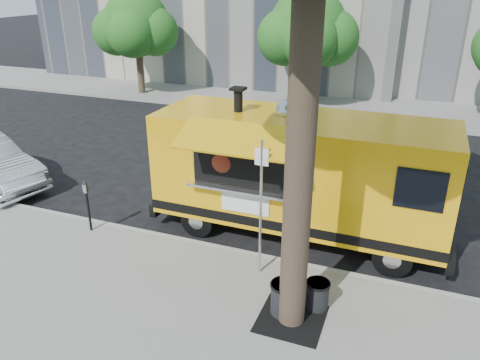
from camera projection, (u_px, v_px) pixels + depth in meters
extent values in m
plane|color=black|center=(222.00, 231.00, 12.03)|extent=(120.00, 120.00, 0.00)
cube|color=gray|center=(136.00, 329.00, 8.57)|extent=(60.00, 6.00, 0.15)
cube|color=#999993|center=(207.00, 247.00, 11.20)|extent=(60.00, 0.14, 0.16)
cube|color=gray|center=(326.00, 105.00, 23.55)|extent=(60.00, 5.00, 0.15)
cylinder|color=#33261C|center=(300.00, 156.00, 7.42)|extent=(0.48, 0.48, 6.50)
cube|color=black|center=(291.00, 319.00, 8.71)|extent=(1.20, 1.20, 0.02)
cylinder|color=#33261C|center=(140.00, 69.00, 25.26)|extent=(0.36, 0.36, 2.60)
sphere|color=#165418|center=(136.00, 23.00, 24.32)|extent=(3.42, 3.42, 3.42)
cylinder|color=#33261C|center=(305.00, 79.00, 22.65)|extent=(0.36, 0.36, 2.60)
sphere|color=#165418|center=(308.00, 28.00, 21.69)|extent=(3.60, 3.60, 3.60)
cylinder|color=silver|center=(261.00, 210.00, 9.53)|extent=(0.06, 0.06, 3.00)
cube|color=white|center=(262.00, 157.00, 9.07)|extent=(0.28, 0.02, 0.35)
cylinder|color=black|center=(89.00, 211.00, 11.59)|extent=(0.06, 0.06, 1.05)
cube|color=silver|center=(85.00, 188.00, 11.34)|extent=(0.10, 0.08, 0.22)
sphere|color=black|center=(85.00, 184.00, 11.29)|extent=(0.11, 0.11, 0.11)
cube|color=#F6B00C|center=(300.00, 169.00, 11.23)|extent=(6.93, 2.39, 2.50)
cube|color=black|center=(298.00, 206.00, 11.64)|extent=(6.95, 2.41, 0.23)
cube|color=black|center=(449.00, 243.00, 10.57)|extent=(0.20, 2.22, 0.32)
cube|color=black|center=(173.00, 195.00, 12.94)|extent=(0.20, 2.22, 0.32)
cube|color=black|center=(460.00, 174.00, 9.91)|extent=(0.06, 1.87, 1.01)
cylinder|color=black|center=(393.00, 257.00, 10.14)|extent=(0.85, 0.30, 0.85)
cylinder|color=black|center=(399.00, 218.00, 11.81)|extent=(0.85, 0.30, 0.85)
cylinder|color=black|center=(198.00, 220.00, 11.70)|extent=(0.85, 0.30, 0.85)
cylinder|color=black|center=(229.00, 189.00, 13.37)|extent=(0.85, 0.30, 0.85)
cube|color=black|center=(247.00, 164.00, 10.45)|extent=(2.55, 0.20, 1.12)
cube|color=silver|center=(244.00, 191.00, 10.55)|extent=(2.76, 0.37, 0.06)
cube|color=#F6B00C|center=(237.00, 139.00, 9.67)|extent=(2.66, 1.03, 0.44)
cube|color=white|center=(245.00, 202.00, 10.75)|extent=(1.17, 0.05, 0.53)
cylinder|color=black|center=(238.00, 101.00, 11.16)|extent=(0.21, 0.21, 0.59)
sphere|color=silver|center=(288.00, 112.00, 11.04)|extent=(0.60, 0.60, 0.60)
sphere|color=brown|center=(228.00, 158.00, 10.91)|extent=(0.89, 0.89, 0.89)
cylinder|color=#FF590C|center=(224.00, 167.00, 10.76)|extent=(0.36, 0.13, 0.36)
cylinder|color=black|center=(284.00, 298.00, 8.76)|extent=(0.50, 0.50, 0.66)
cylinder|color=black|center=(285.00, 285.00, 8.64)|extent=(0.55, 0.55, 0.04)
cylinder|color=black|center=(317.00, 295.00, 8.93)|extent=(0.44, 0.44, 0.57)
cylinder|color=black|center=(318.00, 283.00, 8.82)|extent=(0.47, 0.47, 0.04)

